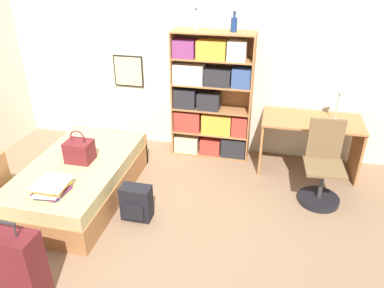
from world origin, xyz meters
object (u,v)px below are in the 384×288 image
object	(u,v)px
bookcase	(210,100)
bed	(80,179)
book_stack_on_bed	(52,187)
desk	(310,135)
bottle_green	(196,22)
suitcase	(9,264)
bottle_brown	(234,24)
backpack	(136,203)
desk_lamp	(341,96)
handbag	(79,151)
desk_chair	(322,176)

from	to	relation	value
bookcase	bed	bearing A→B (deg)	-133.72
book_stack_on_bed	bookcase	xyz separation A→B (m)	(1.24, 1.92, 0.30)
desk	bed	bearing A→B (deg)	-155.46
bottle_green	bookcase	bearing A→B (deg)	-13.27
bed	suitcase	xyz separation A→B (m)	(0.14, -1.44, 0.11)
bottle_brown	backpack	xyz separation A→B (m)	(-0.76, -1.62, -1.60)
book_stack_on_bed	desk_lamp	distance (m)	3.41
desk	backpack	distance (m)	2.34
bottle_green	bottle_brown	bearing A→B (deg)	-3.49
handbag	backpack	xyz separation A→B (m)	(0.77, -0.31, -0.38)
handbag	bookcase	world-z (taller)	bookcase
bookcase	desk_lamp	world-z (taller)	bookcase
desk_lamp	handbag	bearing A→B (deg)	-157.82
handbag	book_stack_on_bed	bearing A→B (deg)	-88.09
handbag	suitcase	world-z (taller)	handbag
handbag	bottle_brown	xyz separation A→B (m)	(1.53, 1.31, 1.22)
bottle_brown	desk	size ratio (longest dim) A/B	0.20
desk	desk_chair	xyz separation A→B (m)	(0.12, -0.66, -0.19)
bookcase	desk_chair	world-z (taller)	bookcase
book_stack_on_bed	desk_lamp	xyz separation A→B (m)	(2.85, 1.80, 0.54)
handbag	desk_chair	distance (m)	2.76
suitcase	desk_chair	bearing A→B (deg)	37.26
bed	desk_chair	bearing A→B (deg)	11.05
bottle_brown	desk_chair	bearing A→B (deg)	-35.09
bed	desk	size ratio (longest dim) A/B	1.48
suitcase	backpack	bearing A→B (deg)	61.04
bed	desk_chair	distance (m)	2.78
bottle_green	backpack	xyz separation A→B (m)	(-0.28, -1.65, -1.60)
suitcase	desk_lamp	bearing A→B (deg)	43.95
handbag	bottle_green	distance (m)	2.10
handbag	desk	xyz separation A→B (m)	(2.58, 1.14, -0.07)
bottle_green	book_stack_on_bed	bearing A→B (deg)	-117.54
desk_lamp	bottle_brown	bearing A→B (deg)	173.93
desk	desk_chair	world-z (taller)	desk_chair
bottle_green	handbag	bearing A→B (deg)	-128.02
suitcase	bottle_green	bearing A→B (deg)	71.74
bed	bottle_brown	world-z (taller)	bottle_brown
handbag	desk	distance (m)	2.83
handbag	desk_lamp	bearing A→B (deg)	22.18
bookcase	suitcase	bearing A→B (deg)	-112.38
book_stack_on_bed	bottle_brown	xyz separation A→B (m)	(1.51, 1.94, 1.29)
bed	handbag	bearing A→B (deg)	65.85
bed	bottle_green	size ratio (longest dim) A/B	7.10
handbag	bottle_green	size ratio (longest dim) A/B	1.51
desk_chair	handbag	bearing A→B (deg)	-169.83
bed	bottle_green	distance (m)	2.36
book_stack_on_bed	desk_chair	xyz separation A→B (m)	(2.68, 1.12, -0.19)
bottle_green	bottle_brown	size ratio (longest dim) A/B	1.05
book_stack_on_bed	suitcase	world-z (taller)	suitcase
bed	backpack	size ratio (longest dim) A/B	4.60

